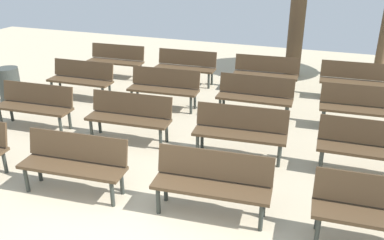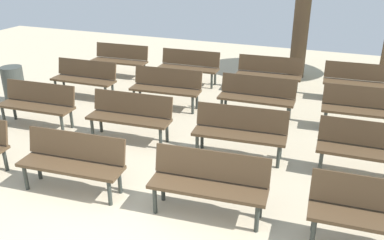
# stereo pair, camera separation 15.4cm
# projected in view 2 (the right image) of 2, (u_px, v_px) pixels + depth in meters

# --- Properties ---
(bench_r0_c1) EXTENTS (1.63, 0.61, 0.87)m
(bench_r0_c1) POSITION_uv_depth(u_px,v_px,m) (73.00, 159.00, 5.98)
(bench_r0_c1) COLOR #4C3823
(bench_r0_c1) RESTS_ON ground_plane
(bench_r0_c2) EXTENTS (1.63, 0.61, 0.87)m
(bench_r0_c2) POSITION_uv_depth(u_px,v_px,m) (209.00, 180.00, 5.44)
(bench_r0_c2) COLOR #4C3823
(bench_r0_c2) RESTS_ON ground_plane
(bench_r0_c3) EXTENTS (1.62, 0.57, 0.87)m
(bench_r0_c3) POSITION_uv_depth(u_px,v_px,m) (378.00, 212.00, 4.79)
(bench_r0_c3) COLOR #4C3823
(bench_r0_c3) RESTS_ON ground_plane
(bench_r1_c0) EXTENTS (1.62, 0.57, 0.87)m
(bench_r1_c0) POSITION_uv_depth(u_px,v_px,m) (37.00, 102.00, 8.17)
(bench_r1_c0) COLOR #4C3823
(bench_r1_c0) RESTS_ON ground_plane
(bench_r1_c1) EXTENTS (1.63, 0.58, 0.87)m
(bench_r1_c1) POSITION_uv_depth(u_px,v_px,m) (130.00, 114.00, 7.59)
(bench_r1_c1) COLOR #4C3823
(bench_r1_c1) RESTS_ON ground_plane
(bench_r1_c2) EXTENTS (1.63, 0.60, 0.87)m
(bench_r1_c2) POSITION_uv_depth(u_px,v_px,m) (240.00, 129.00, 6.95)
(bench_r1_c2) COLOR #4C3823
(bench_r1_c2) RESTS_ON ground_plane
(bench_r1_c3) EXTENTS (1.61, 0.53, 0.87)m
(bench_r1_c3) POSITION_uv_depth(u_px,v_px,m) (370.00, 147.00, 6.34)
(bench_r1_c3) COLOR #4C3823
(bench_r1_c3) RESTS_ON ground_plane
(bench_r2_c0) EXTENTS (1.61, 0.53, 0.87)m
(bench_r2_c0) POSITION_uv_depth(u_px,v_px,m) (85.00, 77.00, 9.77)
(bench_r2_c0) COLOR #4C3823
(bench_r2_c0) RESTS_ON ground_plane
(bench_r2_c1) EXTENTS (1.63, 0.59, 0.87)m
(bench_r2_c1) POSITION_uv_depth(u_px,v_px,m) (166.00, 86.00, 9.12)
(bench_r2_c1) COLOR #4C3823
(bench_r2_c1) RESTS_ON ground_plane
(bench_r2_c2) EXTENTS (1.61, 0.53, 0.87)m
(bench_r2_c2) POSITION_uv_depth(u_px,v_px,m) (257.00, 95.00, 8.57)
(bench_r2_c2) COLOR #4C3823
(bench_r2_c2) RESTS_ON ground_plane
(bench_r2_c3) EXTENTS (1.63, 0.58, 0.87)m
(bench_r2_c3) POSITION_uv_depth(u_px,v_px,m) (364.00, 107.00, 7.93)
(bench_r2_c3) COLOR #4C3823
(bench_r2_c3) RESTS_ON ground_plane
(bench_r3_c0) EXTENTS (1.62, 0.55, 0.87)m
(bench_r3_c0) POSITION_uv_depth(u_px,v_px,m) (120.00, 58.00, 11.37)
(bench_r3_c0) COLOR #4C3823
(bench_r3_c0) RESTS_ON ground_plane
(bench_r3_c1) EXTENTS (1.62, 0.55, 0.87)m
(bench_r3_c1) POSITION_uv_depth(u_px,v_px,m) (189.00, 65.00, 10.72)
(bench_r3_c1) COLOR #4C3823
(bench_r3_c1) RESTS_ON ground_plane
(bench_r3_c2) EXTENTS (1.62, 0.57, 0.87)m
(bench_r3_c2) POSITION_uv_depth(u_px,v_px,m) (269.00, 72.00, 10.11)
(bench_r3_c2) COLOR #4C3823
(bench_r3_c2) RESTS_ON ground_plane
(bench_r3_c3) EXTENTS (1.62, 0.55, 0.87)m
(bench_r3_c3) POSITION_uv_depth(u_px,v_px,m) (359.00, 80.00, 9.52)
(bench_r3_c3) COLOR #4C3823
(bench_r3_c3) RESTS_ON ground_plane
(tree_0) EXTENTS (0.43, 0.43, 3.25)m
(tree_0) POSITION_uv_depth(u_px,v_px,m) (302.00, 18.00, 10.85)
(tree_0) COLOR brown
(tree_0) RESTS_ON ground_plane
(trash_bin) EXTENTS (0.48, 0.48, 0.87)m
(trash_bin) POSITION_uv_depth(u_px,v_px,m) (14.00, 85.00, 9.38)
(trash_bin) COLOR #383D38
(trash_bin) RESTS_ON ground_plane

